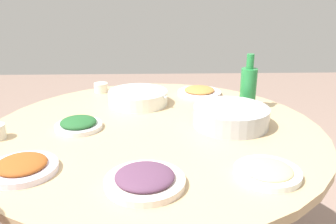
{
  "coord_description": "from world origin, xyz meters",
  "views": [
    {
      "loc": [
        1.37,
        0.02,
        1.32
      ],
      "look_at": [
        -0.09,
        0.06,
        0.79
      ],
      "focal_mm": 37.95,
      "sensor_mm": 36.0,
      "label": 1
    }
  ],
  "objects_px": {
    "soup_bowl": "(138,98)",
    "dish_noodles": "(267,171)",
    "rice_bowl": "(231,116)",
    "round_dining_table": "(154,149)",
    "dish_eggplant": "(145,179)",
    "tea_cup_far": "(101,88)",
    "dish_tofu_braise": "(199,91)",
    "green_bottle": "(248,87)",
    "dish_greens": "(78,124)",
    "dish_stirfry": "(22,167)"
  },
  "relations": [
    {
      "from": "dish_greens",
      "to": "dish_noodles",
      "type": "relative_size",
      "value": 0.93
    },
    {
      "from": "soup_bowl",
      "to": "round_dining_table",
      "type": "bearing_deg",
      "value": 14.46
    },
    {
      "from": "rice_bowl",
      "to": "dish_noodles",
      "type": "bearing_deg",
      "value": 4.42
    },
    {
      "from": "dish_eggplant",
      "to": "dish_stirfry",
      "type": "height_order",
      "value": "dish_eggplant"
    },
    {
      "from": "rice_bowl",
      "to": "tea_cup_far",
      "type": "height_order",
      "value": "rice_bowl"
    },
    {
      "from": "rice_bowl",
      "to": "tea_cup_far",
      "type": "relative_size",
      "value": 4.21
    },
    {
      "from": "soup_bowl",
      "to": "dish_greens",
      "type": "bearing_deg",
      "value": -36.48
    },
    {
      "from": "dish_greens",
      "to": "dish_stirfry",
      "type": "height_order",
      "value": "dish_greens"
    },
    {
      "from": "round_dining_table",
      "to": "green_bottle",
      "type": "relative_size",
      "value": 5.31
    },
    {
      "from": "soup_bowl",
      "to": "dish_eggplant",
      "type": "xyz_separation_m",
      "value": [
        0.76,
        0.06,
        -0.01
      ]
    },
    {
      "from": "dish_greens",
      "to": "dish_tofu_braise",
      "type": "distance_m",
      "value": 0.72
    },
    {
      "from": "rice_bowl",
      "to": "tea_cup_far",
      "type": "xyz_separation_m",
      "value": [
        -0.51,
        -0.62,
        -0.02
      ]
    },
    {
      "from": "round_dining_table",
      "to": "tea_cup_far",
      "type": "xyz_separation_m",
      "value": [
        -0.53,
        -0.3,
        0.12
      ]
    },
    {
      "from": "dish_eggplant",
      "to": "round_dining_table",
      "type": "bearing_deg",
      "value": 176.82
    },
    {
      "from": "dish_eggplant",
      "to": "rice_bowl",
      "type": "bearing_deg",
      "value": 143.15
    },
    {
      "from": "round_dining_table",
      "to": "green_bottle",
      "type": "xyz_separation_m",
      "value": [
        -0.24,
        0.45,
        0.2
      ]
    },
    {
      "from": "round_dining_table",
      "to": "rice_bowl",
      "type": "height_order",
      "value": "rice_bowl"
    },
    {
      "from": "dish_tofu_braise",
      "to": "soup_bowl",
      "type": "bearing_deg",
      "value": -64.83
    },
    {
      "from": "soup_bowl",
      "to": "green_bottle",
      "type": "bearing_deg",
      "value": 81.34
    },
    {
      "from": "soup_bowl",
      "to": "dish_noodles",
      "type": "relative_size",
      "value": 1.4
    },
    {
      "from": "dish_stirfry",
      "to": "rice_bowl",
      "type": "bearing_deg",
      "value": 116.69
    },
    {
      "from": "soup_bowl",
      "to": "dish_noodles",
      "type": "distance_m",
      "value": 0.84
    },
    {
      "from": "tea_cup_far",
      "to": "dish_tofu_braise",
      "type": "bearing_deg",
      "value": 83.5
    },
    {
      "from": "dish_greens",
      "to": "dish_tofu_braise",
      "type": "relative_size",
      "value": 0.83
    },
    {
      "from": "round_dining_table",
      "to": "soup_bowl",
      "type": "relative_size",
      "value": 4.77
    },
    {
      "from": "dish_noodles",
      "to": "tea_cup_far",
      "type": "xyz_separation_m",
      "value": [
        -0.93,
        -0.65,
        0.01
      ]
    },
    {
      "from": "dish_stirfry",
      "to": "tea_cup_far",
      "type": "distance_m",
      "value": 0.89
    },
    {
      "from": "green_bottle",
      "to": "round_dining_table",
      "type": "bearing_deg",
      "value": -61.85
    },
    {
      "from": "dish_tofu_braise",
      "to": "dish_stirfry",
      "type": "distance_m",
      "value": 1.06
    },
    {
      "from": "soup_bowl",
      "to": "dish_greens",
      "type": "relative_size",
      "value": 1.51
    },
    {
      "from": "dish_eggplant",
      "to": "dish_greens",
      "type": "bearing_deg",
      "value": -147.3
    },
    {
      "from": "dish_tofu_braise",
      "to": "rice_bowl",
      "type": "bearing_deg",
      "value": 10.27
    },
    {
      "from": "round_dining_table",
      "to": "rice_bowl",
      "type": "relative_size",
      "value": 4.4
    },
    {
      "from": "rice_bowl",
      "to": "dish_noodles",
      "type": "relative_size",
      "value": 1.51
    },
    {
      "from": "soup_bowl",
      "to": "dish_greens",
      "type": "height_order",
      "value": "soup_bowl"
    },
    {
      "from": "dish_tofu_braise",
      "to": "dish_noodles",
      "type": "bearing_deg",
      "value": 7.46
    },
    {
      "from": "round_dining_table",
      "to": "dish_stirfry",
      "type": "xyz_separation_m",
      "value": [
        0.35,
        -0.42,
        0.11
      ]
    },
    {
      "from": "green_bottle",
      "to": "dish_stirfry",
      "type": "bearing_deg",
      "value": -55.69
    },
    {
      "from": "round_dining_table",
      "to": "rice_bowl",
      "type": "distance_m",
      "value": 0.35
    },
    {
      "from": "soup_bowl",
      "to": "rice_bowl",
      "type": "bearing_deg",
      "value": 53.83
    },
    {
      "from": "dish_noodles",
      "to": "tea_cup_far",
      "type": "distance_m",
      "value": 1.14
    },
    {
      "from": "rice_bowl",
      "to": "dish_noodles",
      "type": "xyz_separation_m",
      "value": [
        0.42,
        0.03,
        -0.03
      ]
    },
    {
      "from": "round_dining_table",
      "to": "soup_bowl",
      "type": "height_order",
      "value": "soup_bowl"
    },
    {
      "from": "rice_bowl",
      "to": "dish_stirfry",
      "type": "distance_m",
      "value": 0.83
    },
    {
      "from": "dish_noodles",
      "to": "rice_bowl",
      "type": "bearing_deg",
      "value": -175.58
    },
    {
      "from": "soup_bowl",
      "to": "dish_stirfry",
      "type": "bearing_deg",
      "value": -26.68
    },
    {
      "from": "dish_eggplant",
      "to": "tea_cup_far",
      "type": "height_order",
      "value": "tea_cup_far"
    },
    {
      "from": "dish_noodles",
      "to": "tea_cup_far",
      "type": "height_order",
      "value": "tea_cup_far"
    },
    {
      "from": "dish_tofu_braise",
      "to": "tea_cup_far",
      "type": "bearing_deg",
      "value": -96.5
    },
    {
      "from": "soup_bowl",
      "to": "green_bottle",
      "type": "relative_size",
      "value": 1.11
    }
  ]
}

